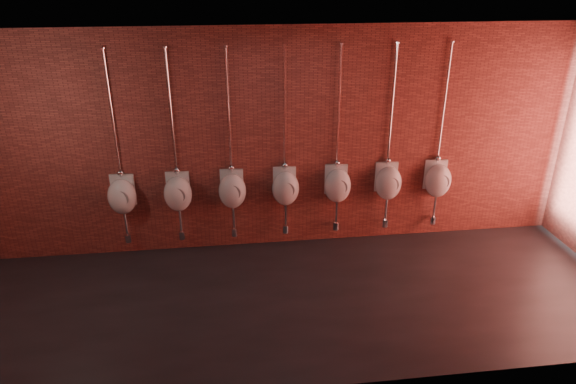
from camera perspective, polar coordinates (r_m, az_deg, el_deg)
The scene contains 9 objects.
ground at distance 6.68m, azimuth 1.06°, elevation -11.81°, with size 8.50×8.50×0.00m, color black.
room_shell at distance 5.74m, azimuth 1.21°, elevation 4.68°, with size 8.54×3.04×3.22m.
urinal_0 at distance 7.48m, azimuth -17.95°, elevation -0.37°, with size 0.43×0.39×2.72m.
urinal_1 at distance 7.37m, azimuth -12.14°, elevation -0.08°, with size 0.43×0.39×2.72m.
urinal_2 at distance 7.33m, azimuth -6.20°, elevation 0.23°, with size 0.43×0.39×2.72m.
urinal_3 at distance 7.38m, azimuth -0.28°, elevation 0.53°, with size 0.43×0.39×2.72m.
urinal_4 at distance 7.50m, azimuth 5.51°, elevation 0.82°, with size 0.43×0.39×2.72m.
urinal_5 at distance 7.70m, azimuth 11.07°, elevation 1.09°, with size 0.43×0.39×2.72m.
urinal_6 at distance 7.96m, azimuth 16.30°, elevation 1.33°, with size 0.43×0.39×2.72m.
Camera 1 is at (-0.80, -5.35, 3.92)m, focal length 32.00 mm.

